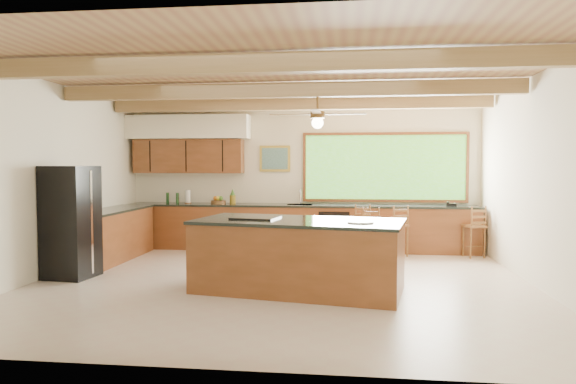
# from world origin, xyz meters

# --- Properties ---
(ground) EXTENTS (7.20, 7.20, 0.00)m
(ground) POSITION_xyz_m (0.00, 0.00, 0.00)
(ground) COLOR beige
(ground) RESTS_ON ground
(room_shell) EXTENTS (7.27, 6.54, 3.02)m
(room_shell) POSITION_xyz_m (-0.17, 0.65, 2.21)
(room_shell) COLOR beige
(room_shell) RESTS_ON ground
(counter_run) EXTENTS (7.12, 3.10, 1.22)m
(counter_run) POSITION_xyz_m (-0.82, 2.52, 0.46)
(counter_run) COLOR brown
(counter_run) RESTS_ON ground
(island) EXTENTS (2.97, 1.77, 0.99)m
(island) POSITION_xyz_m (0.30, -0.45, 0.49)
(island) COLOR brown
(island) RESTS_ON ground
(refrigerator) EXTENTS (0.73, 0.71, 1.70)m
(refrigerator) POSITION_xyz_m (-3.22, -0.04, 0.85)
(refrigerator) COLOR black
(refrigerator) RESTS_ON ground
(bar_stool_a) EXTENTS (0.43, 0.43, 1.00)m
(bar_stool_a) POSITION_xyz_m (1.40, 1.59, 0.59)
(bar_stool_a) COLOR brown
(bar_stool_a) RESTS_ON ground
(bar_stool_b) EXTENTS (0.42, 0.42, 0.97)m
(bar_stool_b) POSITION_xyz_m (1.91, 2.40, 0.57)
(bar_stool_b) COLOR brown
(bar_stool_b) RESTS_ON ground
(bar_stool_c) EXTENTS (0.44, 0.44, 0.99)m
(bar_stool_c) POSITION_xyz_m (1.29, 2.40, 0.58)
(bar_stool_c) COLOR brown
(bar_stool_c) RESTS_ON ground
(bar_stool_d) EXTENTS (0.43, 0.43, 0.97)m
(bar_stool_d) POSITION_xyz_m (3.30, 2.40, 0.57)
(bar_stool_d) COLOR brown
(bar_stool_d) RESTS_ON ground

